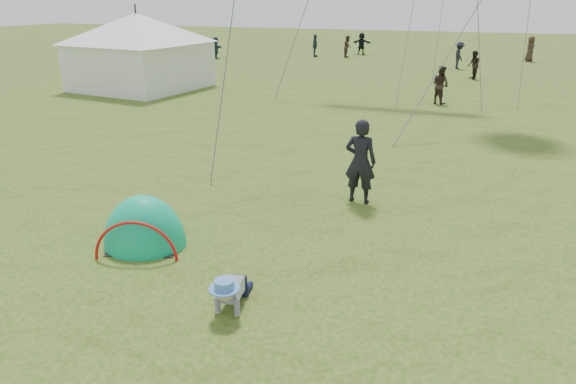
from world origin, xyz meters
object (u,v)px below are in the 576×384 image
(crawling_toddler, at_px, (230,290))
(event_marquee, at_px, (139,49))
(popup_tent, at_px, (146,245))
(standing_adult, at_px, (360,161))

(crawling_toddler, bearing_deg, event_marquee, 121.16)
(popup_tent, bearing_deg, crawling_toddler, -46.81)
(crawling_toddler, xyz_separation_m, event_marquee, (-13.20, 16.49, 1.66))
(popup_tent, xyz_separation_m, standing_adult, (3.29, 3.61, 0.97))
(popup_tent, distance_m, event_marquee, 18.68)
(crawling_toddler, xyz_separation_m, popup_tent, (-2.46, 1.34, -0.32))
(crawling_toddler, bearing_deg, popup_tent, 143.95)
(standing_adult, distance_m, event_marquee, 18.20)
(crawling_toddler, height_order, standing_adult, standing_adult)
(crawling_toddler, height_order, popup_tent, popup_tent)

